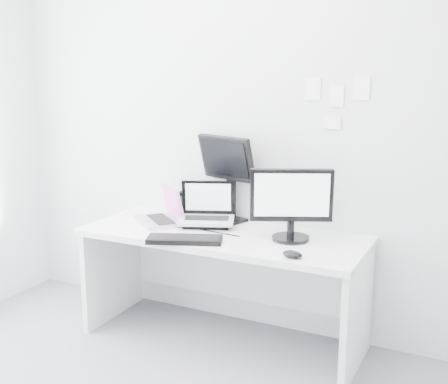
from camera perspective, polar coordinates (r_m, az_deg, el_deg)
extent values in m
plane|color=silver|center=(3.81, 2.19, 6.24)|extent=(3.60, 0.00, 3.60)
cube|color=white|center=(3.74, -0.14, -9.46)|extent=(1.80, 0.70, 0.73)
cube|color=#BBBBC0|center=(3.85, -6.55, -1.14)|extent=(0.44, 0.43, 0.27)
cube|color=black|center=(4.05, -3.82, -1.11)|extent=(0.09, 0.09, 0.17)
cube|color=silver|center=(3.74, -1.76, -1.22)|extent=(0.43, 0.39, 0.29)
cube|color=black|center=(3.84, 0.44, 1.45)|extent=(0.47, 0.29, 0.60)
cube|color=black|center=(3.44, 6.72, -1.16)|extent=(0.54, 0.41, 0.45)
cube|color=black|center=(3.44, -3.94, -4.73)|extent=(0.47, 0.31, 0.03)
ellipsoid|color=black|center=(3.18, 6.82, -6.16)|extent=(0.13, 0.10, 0.04)
cube|color=white|center=(3.63, 8.80, 10.08)|extent=(0.10, 0.00, 0.14)
cube|color=white|center=(3.59, 11.09, 9.33)|extent=(0.09, 0.00, 0.13)
cube|color=white|center=(3.55, 13.49, 10.01)|extent=(0.10, 0.00, 0.14)
cube|color=white|center=(3.60, 10.68, 6.81)|extent=(0.11, 0.00, 0.08)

